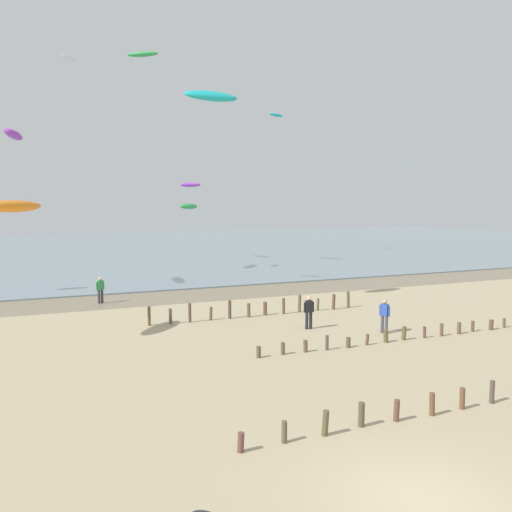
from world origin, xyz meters
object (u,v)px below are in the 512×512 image
at_px(kite_aloft_9, 12,206).
at_px(person_nearest_camera, 384,315).
at_px(kite_aloft_3, 211,96).
at_px(kite_aloft_8, 13,135).
at_px(person_mid_beach, 309,311).
at_px(kite_aloft_4, 189,206).
at_px(kite_aloft_0, 69,58).
at_px(person_by_waterline, 100,289).
at_px(kite_aloft_6, 276,115).
at_px(kite_aloft_2, 143,54).
at_px(kite_aloft_1, 190,185).

bearing_deg(kite_aloft_9, person_nearest_camera, 117.38).
xyz_separation_m(kite_aloft_3, kite_aloft_9, (-10.77, -4.42, -6.34)).
distance_m(kite_aloft_8, kite_aloft_9, 15.29).
distance_m(person_mid_beach, kite_aloft_4, 24.14).
xyz_separation_m(kite_aloft_0, kite_aloft_8, (-4.09, -4.92, -6.67)).
distance_m(person_nearest_camera, person_mid_beach, 3.78).
height_order(person_by_waterline, kite_aloft_3, kite_aloft_3).
bearing_deg(kite_aloft_6, person_nearest_camera, -133.57).
distance_m(person_nearest_camera, kite_aloft_4, 26.46).
relative_size(kite_aloft_2, kite_aloft_3, 0.87).
bearing_deg(kite_aloft_8, kite_aloft_9, 7.56).
relative_size(person_nearest_camera, kite_aloft_2, 0.59).
bearing_deg(kite_aloft_3, person_nearest_camera, -61.05).
xyz_separation_m(kite_aloft_0, kite_aloft_2, (6.49, 3.59, 1.79)).
height_order(kite_aloft_2, kite_aloft_3, kite_aloft_2).
xyz_separation_m(person_nearest_camera, kite_aloft_3, (-6.06, 9.02, 11.77)).
height_order(person_mid_beach, kite_aloft_3, kite_aloft_3).
relative_size(person_mid_beach, kite_aloft_6, 0.74).
xyz_separation_m(kite_aloft_3, kite_aloft_4, (3.13, 16.78, -6.65)).
bearing_deg(kite_aloft_0, person_by_waterline, 40.47).
xyz_separation_m(person_mid_beach, kite_aloft_4, (0.15, 23.59, 5.11)).
relative_size(kite_aloft_1, kite_aloft_8, 0.81).
bearing_deg(person_by_waterline, kite_aloft_8, 129.96).
height_order(person_nearest_camera, kite_aloft_9, kite_aloft_9).
bearing_deg(kite_aloft_8, kite_aloft_1, 138.10).
height_order(person_by_waterline, kite_aloft_9, kite_aloft_9).
height_order(person_nearest_camera, kite_aloft_0, kite_aloft_0).
relative_size(person_by_waterline, kite_aloft_3, 0.51).
distance_m(kite_aloft_3, kite_aloft_9, 13.26).
height_order(kite_aloft_3, kite_aloft_4, kite_aloft_3).
relative_size(person_nearest_camera, kite_aloft_0, 0.91).
bearing_deg(kite_aloft_4, kite_aloft_6, 167.20).
distance_m(kite_aloft_2, kite_aloft_6, 19.18).
bearing_deg(kite_aloft_4, kite_aloft_1, -156.76).
distance_m(person_nearest_camera, person_by_waterline, 18.11).
distance_m(person_mid_beach, kite_aloft_1, 32.40).
relative_size(person_by_waterline, kite_aloft_1, 0.59).
bearing_deg(person_nearest_camera, kite_aloft_8, 131.70).
bearing_deg(person_nearest_camera, kite_aloft_1, 90.99).
bearing_deg(kite_aloft_6, person_mid_beach, -139.18).
relative_size(kite_aloft_4, kite_aloft_6, 1.36).
bearing_deg(kite_aloft_2, person_by_waterline, 102.36).
distance_m(person_mid_beach, kite_aloft_6, 39.62).
bearing_deg(kite_aloft_0, kite_aloft_1, 164.38).
distance_m(kite_aloft_2, kite_aloft_3, 19.85).
distance_m(kite_aloft_4, kite_aloft_8, 16.42).
distance_m(kite_aloft_1, kite_aloft_8, 22.16).
bearing_deg(kite_aloft_2, kite_aloft_6, -119.33).
bearing_deg(kite_aloft_8, person_nearest_camera, 48.35).
relative_size(kite_aloft_3, kite_aloft_9, 0.99).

